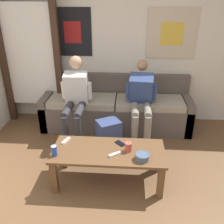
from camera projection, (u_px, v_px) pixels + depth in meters
The scene contains 13 objects.
wall_back at pixel (124, 46), 4.05m from camera, with size 10.00×0.07×2.55m.
door_frame at pixel (30, 53), 3.99m from camera, with size 1.00×0.10×2.15m.
couch at pixel (116, 109), 4.17m from camera, with size 2.41×0.70×0.84m.
coffee_table at pixel (108, 155), 2.89m from camera, with size 1.30×0.56×0.44m.
person_seated_adult at pixel (75, 97), 3.69m from camera, with size 0.47×0.87×1.24m.
person_seated_teen at pixel (141, 99), 3.69m from camera, with size 0.47×0.87×1.17m.
backpack at pixel (109, 137), 3.53m from camera, with size 0.39×0.37×0.47m.
ceramic_bowl at pixel (142, 156), 2.69m from camera, with size 0.16×0.16×0.07m.
pillar_candle at pixel (128, 147), 2.83m from camera, with size 0.08×0.08×0.12m.
drink_can_blue at pixel (54, 151), 2.74m from camera, with size 0.07×0.07×0.12m.
game_controller_near_left at pixel (66, 141), 3.02m from camera, with size 0.08×0.15×0.03m.
game_controller_near_right at pixel (115, 154), 2.77m from camera, with size 0.14×0.11×0.03m.
cell_phone at pixel (120, 143), 2.98m from camera, with size 0.14×0.14×0.01m.
Camera 1 is at (0.10, -1.66, 2.09)m, focal length 40.00 mm.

